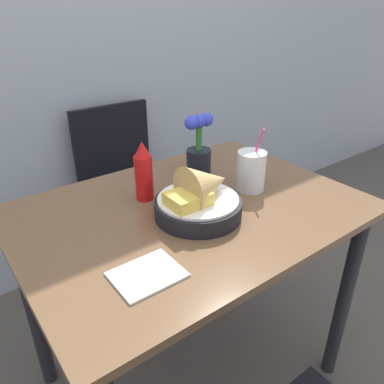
% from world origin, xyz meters
% --- Properties ---
extents(ground_plane, '(12.00, 12.00, 0.00)m').
position_xyz_m(ground_plane, '(0.00, 0.00, 0.00)').
color(ground_plane, '#4C4742').
extents(wall_window, '(7.00, 0.06, 2.60)m').
position_xyz_m(wall_window, '(0.00, 0.96, 1.30)').
color(wall_window, '#9EA8B7').
rests_on(wall_window, ground_plane).
extents(dining_table, '(1.03, 0.75, 0.76)m').
position_xyz_m(dining_table, '(0.00, 0.00, 0.64)').
color(dining_table, brown).
rests_on(dining_table, ground_plane).
extents(chair_far_window, '(0.40, 0.40, 0.88)m').
position_xyz_m(chair_far_window, '(0.16, 0.77, 0.53)').
color(chair_far_window, black).
rests_on(chair_far_window, ground_plane).
extents(food_basket, '(0.26, 0.26, 0.16)m').
position_xyz_m(food_basket, '(-0.01, -0.06, 0.82)').
color(food_basket, black).
rests_on(food_basket, dining_table).
extents(ketchup_bottle, '(0.06, 0.06, 0.19)m').
position_xyz_m(ketchup_bottle, '(-0.08, 0.13, 0.86)').
color(ketchup_bottle, red).
rests_on(ketchup_bottle, dining_table).
extents(drink_cup, '(0.09, 0.09, 0.21)m').
position_xyz_m(drink_cup, '(0.23, -0.02, 0.82)').
color(drink_cup, silver).
rests_on(drink_cup, dining_table).
extents(flower_vase, '(0.11, 0.09, 0.23)m').
position_xyz_m(flower_vase, '(0.15, 0.16, 0.86)').
color(flower_vase, black).
rests_on(flower_vase, dining_table).
extents(napkin, '(0.16, 0.13, 0.01)m').
position_xyz_m(napkin, '(-0.27, -0.20, 0.77)').
color(napkin, white).
rests_on(napkin, dining_table).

